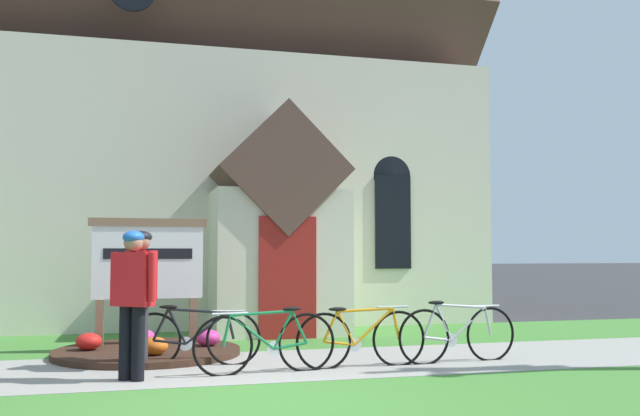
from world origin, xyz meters
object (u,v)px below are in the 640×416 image
Objects in this scene: cyclist_in_red_jersey at (141,286)px; roadside_conifer at (404,146)px; bicycle_black at (266,342)px; cyclist_in_blue_jersey at (133,292)px; church_sign at (148,264)px; bicycle_blue at (361,338)px; bicycle_white at (193,337)px; bicycle_orange at (457,334)px.

roadside_conifer reaches higher than cyclist_in_red_jersey.
bicycle_black is 9.29m from roadside_conifer.
cyclist_in_red_jersey is 1.01× the size of cyclist_in_blue_jersey.
bicycle_black is at bearing -60.25° from church_sign.
bicycle_blue is 1.00× the size of cyclist_in_red_jersey.
cyclist_in_blue_jersey is at bearing -96.03° from cyclist_in_red_jersey.
bicycle_blue is at bearing 5.93° from bicycle_black.
roadside_conifer reaches higher than cyclist_in_blue_jersey.
bicycle_black is 1.02× the size of cyclist_in_red_jersey.
bicycle_orange is at bearing -10.11° from bicycle_white.
roadside_conifer reaches higher than bicycle_blue.
bicycle_orange is 4.29m from cyclist_in_blue_jersey.
church_sign is 3.62m from bicycle_blue.
bicycle_blue is 1.02× the size of cyclist_in_blue_jersey.
cyclist_in_red_jersey is 0.89m from cyclist_in_blue_jersey.
cyclist_in_red_jersey is at bearing 152.12° from bicycle_black.
bicycle_orange is 0.98× the size of bicycle_black.
bicycle_white is at bearing -70.79° from church_sign.
roadside_conifer is at bearing 56.87° from bicycle_black.
roadside_conifer is (2.02, 6.96, 3.67)m from bicycle_orange.
roadside_conifer reaches higher than church_sign.
church_sign reaches higher than bicycle_orange.
cyclist_in_red_jersey is at bearing -178.64° from bicycle_white.
cyclist_in_red_jersey is (-0.11, -1.63, -0.26)m from church_sign.
bicycle_white is (0.56, -1.61, -0.93)m from church_sign.
bicycle_orange is 4.24m from cyclist_in_red_jersey.
roadside_conifer reaches higher than bicycle_black.
bicycle_white is (-0.82, 0.81, -0.01)m from bicycle_black.
bicycle_white is 1.35m from cyclist_in_blue_jersey.
roadside_conifer is at bearing 49.17° from cyclist_in_blue_jersey.
bicycle_black is at bearing 3.25° from cyclist_in_blue_jersey.
cyclist_in_red_jersey is (-4.14, 0.60, 0.66)m from bicycle_orange.
church_sign is 1.13× the size of bicycle_blue.
bicycle_orange is 0.29× the size of roadside_conifer.
bicycle_black is at bearing -175.89° from bicycle_orange.
church_sign is 1.94m from bicycle_white.
roadside_conifer is (6.16, 6.36, 3.01)m from cyclist_in_red_jersey.
bicycle_orange reaches higher than bicycle_white.
church_sign reaches higher than cyclist_in_blue_jersey.
bicycle_black is 1.03× the size of bicycle_white.
bicycle_black is 1.03× the size of cyclist_in_blue_jersey.
roadside_conifer is (6.05, 4.73, 2.76)m from church_sign.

